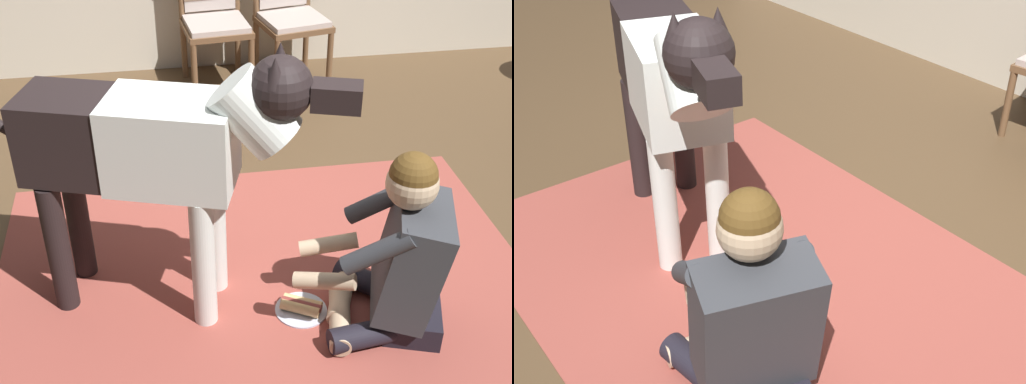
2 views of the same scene
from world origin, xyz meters
TOP-DOWN VIEW (x-y plane):
  - ground_plane at (0.00, 0.00)m, footprint 13.61×13.61m
  - area_rug at (-0.14, -0.08)m, footprint 2.57×1.87m
  - person_sitting_on_floor at (0.36, -0.49)m, footprint 0.71×0.60m
  - large_dog at (-0.61, -0.17)m, footprint 1.48×0.62m
  - hot_dog_on_plate at (-0.02, -0.36)m, footprint 0.24×0.24m

SIDE VIEW (x-z plane):
  - ground_plane at x=0.00m, z-range 0.00..0.00m
  - area_rug at x=-0.14m, z-range 0.00..0.01m
  - hot_dog_on_plate at x=-0.02m, z-range -0.01..0.06m
  - person_sitting_on_floor at x=0.36m, z-range -0.08..0.79m
  - large_dog at x=-0.61m, z-range 0.17..1.42m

